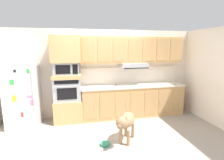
{
  "coord_description": "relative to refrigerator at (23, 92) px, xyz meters",
  "views": [
    {
      "loc": [
        -0.75,
        -4.0,
        2.0
      ],
      "look_at": [
        0.11,
        0.05,
        1.23
      ],
      "focal_mm": 28.15,
      "sensor_mm": 36.0,
      "label": 1
    }
  ],
  "objects": [
    {
      "name": "appliance_upper_cabinet",
      "position": [
        1.1,
        0.07,
        1.08
      ],
      "size": [
        0.74,
        0.62,
        0.68
      ],
      "primitive_type": "cube",
      "color": "tan",
      "rests_on": "microwave"
    },
    {
      "name": "built_in_oven",
      "position": [
        1.1,
        0.07,
        0.02
      ],
      "size": [
        0.7,
        0.62,
        0.6
      ],
      "color": "#A8AAAF",
      "rests_on": "oven_base_cabinet"
    },
    {
      "name": "appliance_mid_shelf",
      "position": [
        1.1,
        0.07,
        0.37
      ],
      "size": [
        0.74,
        0.62,
        0.1
      ],
      "primitive_type": "cube",
      "color": "tan",
      "rests_on": "built_in_oven"
    },
    {
      "name": "back_kitchen_wall",
      "position": [
        2.07,
        0.43,
        0.37
      ],
      "size": [
        6.2,
        0.12,
        2.5
      ],
      "primitive_type": "cube",
      "color": "silver",
      "rests_on": "ground"
    },
    {
      "name": "side_panel_right",
      "position": [
        4.87,
        -0.68,
        0.37
      ],
      "size": [
        0.12,
        7.1,
        2.5
      ],
      "primitive_type": "cube",
      "color": "white",
      "rests_on": "ground"
    },
    {
      "name": "dog",
      "position": [
        2.33,
        -1.37,
        -0.41
      ],
      "size": [
        0.61,
        0.84,
        0.7
      ],
      "rotation": [
        0.0,
        0.0,
        -2.16
      ],
      "color": "#997551",
      "rests_on": "ground"
    },
    {
      "name": "oven_base_cabinet",
      "position": [
        1.1,
        0.07,
        -0.58
      ],
      "size": [
        0.74,
        0.62,
        0.6
      ],
      "primitive_type": "cube",
      "color": "tan",
      "rests_on": "ground"
    },
    {
      "name": "microwave",
      "position": [
        1.1,
        0.07,
        0.58
      ],
      "size": [
        0.64,
        0.54,
        0.32
      ],
      "color": "#A8AAAF",
      "rests_on": "appliance_mid_shelf"
    },
    {
      "name": "ground_plane",
      "position": [
        2.07,
        -0.68,
        -0.88
      ],
      "size": [
        9.6,
        9.6,
        0.0
      ],
      "primitive_type": "plane",
      "color": "#9E9389"
    },
    {
      "name": "countertop_slab",
      "position": [
        2.96,
        0.07,
        0.02
      ],
      "size": [
        3.02,
        0.64,
        0.04
      ],
      "primitive_type": "cube",
      "color": "silver",
      "rests_on": "lower_cabinet_run"
    },
    {
      "name": "screwdriver",
      "position": [
        2.48,
        0.17,
        0.05
      ],
      "size": [
        0.16,
        0.15,
        0.03
      ],
      "color": "blue",
      "rests_on": "countertop_slab"
    },
    {
      "name": "dog_food_bowl",
      "position": [
        1.87,
        -1.4,
        -0.85
      ],
      "size": [
        0.2,
        0.2,
        0.06
      ],
      "color": "#267F66",
      "rests_on": "ground"
    },
    {
      "name": "upper_cabinet_with_hood",
      "position": [
        2.96,
        0.19,
        1.02
      ],
      "size": [
        2.98,
        0.48,
        0.88
      ],
      "color": "tan",
      "rests_on": "backsplash_panel"
    },
    {
      "name": "lower_cabinet_run",
      "position": [
        2.96,
        0.07,
        -0.44
      ],
      "size": [
        2.98,
        0.63,
        0.88
      ],
      "color": "tan",
      "rests_on": "ground"
    },
    {
      "name": "backsplash_panel",
      "position": [
        2.96,
        0.36,
        0.29
      ],
      "size": [
        3.02,
        0.02,
        0.5
      ],
      "primitive_type": "cube",
      "color": "white",
      "rests_on": "countertop_slab"
    },
    {
      "name": "refrigerator",
      "position": [
        0.0,
        0.0,
        0.0
      ],
      "size": [
        0.76,
        0.73,
        1.76
      ],
      "color": "white",
      "rests_on": "ground"
    }
  ]
}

